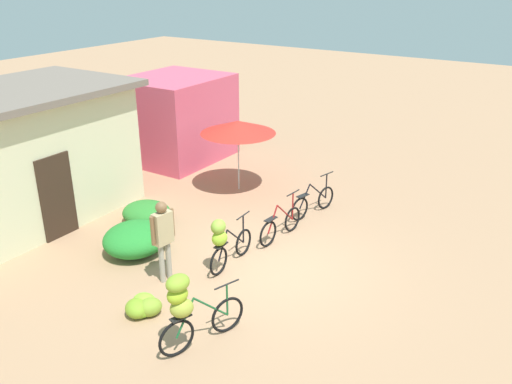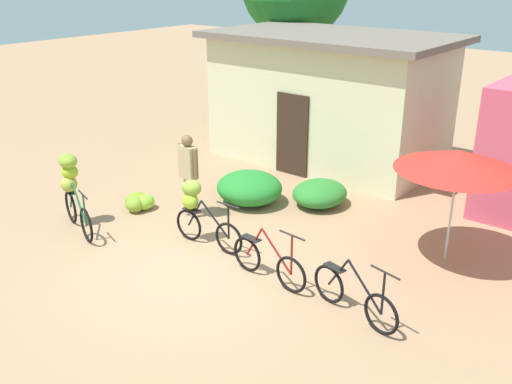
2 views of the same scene
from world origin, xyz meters
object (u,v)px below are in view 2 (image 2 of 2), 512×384
object	(u,v)px
bicycle_leftmost	(72,185)
banana_pile_on_ground	(138,202)
building_low	(329,97)
market_umbrella	(458,160)
person_vendor	(188,167)
bicycle_center_loaded	(269,262)
bicycle_near_pile	(198,208)
bicycle_by_shop	(354,296)

from	to	relation	value
bicycle_leftmost	banana_pile_on_ground	size ratio (longest dim) A/B	2.10
building_low	market_umbrella	distance (m)	5.83
building_low	banana_pile_on_ground	size ratio (longest dim) A/B	7.89
banana_pile_on_ground	person_vendor	distance (m)	1.51
building_low	bicycle_center_loaded	distance (m)	6.73
person_vendor	banana_pile_on_ground	bearing A→B (deg)	-159.17
market_umbrella	bicycle_leftmost	distance (m)	7.10
building_low	bicycle_center_loaded	xyz separation A→B (m)	(2.70, -6.02, -1.30)
bicycle_near_pile	bicycle_by_shop	xyz separation A→B (m)	(3.45, -0.30, -0.36)
bicycle_leftmost	bicycle_center_loaded	xyz separation A→B (m)	(4.25, 0.73, -0.52)
market_umbrella	bicycle_near_pile	size ratio (longest dim) A/B	1.33
bicycle_by_shop	bicycle_near_pile	bearing A→B (deg)	174.98
bicycle_leftmost	bicycle_center_loaded	distance (m)	4.35
bicycle_near_pile	bicycle_center_loaded	size ratio (longest dim) A/B	0.99
banana_pile_on_ground	building_low	bearing A→B (deg)	76.89
bicycle_leftmost	banana_pile_on_ground	world-z (taller)	bicycle_leftmost
market_umbrella	building_low	bearing A→B (deg)	143.35
bicycle_leftmost	market_umbrella	bearing A→B (deg)	27.75
bicycle_by_shop	bicycle_leftmost	bearing A→B (deg)	-173.14
bicycle_leftmost	bicycle_center_loaded	size ratio (longest dim) A/B	1.02
bicycle_leftmost	person_vendor	world-z (taller)	person_vendor
building_low	person_vendor	size ratio (longest dim) A/B	3.49
bicycle_near_pile	bicycle_center_loaded	bearing A→B (deg)	-8.51
bicycle_center_loaded	bicycle_by_shop	size ratio (longest dim) A/B	0.99
bicycle_near_pile	bicycle_center_loaded	distance (m)	1.91
bicycle_near_pile	bicycle_by_shop	bearing A→B (deg)	-5.02
bicycle_center_loaded	person_vendor	world-z (taller)	person_vendor
building_low	bicycle_leftmost	distance (m)	6.97
market_umbrella	person_vendor	bearing A→B (deg)	-162.54
building_low	banana_pile_on_ground	bearing A→B (deg)	-103.11
bicycle_near_pile	person_vendor	xyz separation A→B (m)	(-0.98, 0.76, 0.37)
bicycle_center_loaded	bicycle_by_shop	xyz separation A→B (m)	(1.60, -0.03, -0.00)
market_umbrella	bicycle_near_pile	bearing A→B (deg)	-149.33
bicycle_center_loaded	person_vendor	bearing A→B (deg)	159.97
bicycle_center_loaded	banana_pile_on_ground	world-z (taller)	bicycle_center_loaded
market_umbrella	bicycle_by_shop	xyz separation A→B (m)	(-0.37, -2.57, -1.50)
bicycle_by_shop	person_vendor	distance (m)	4.62
bicycle_center_loaded	banana_pile_on_ground	distance (m)	4.01
market_umbrella	person_vendor	world-z (taller)	market_umbrella
banana_pile_on_ground	bicycle_near_pile	bearing A→B (deg)	-8.85
bicycle_leftmost	banana_pile_on_ground	distance (m)	1.54
building_low	market_umbrella	world-z (taller)	building_low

